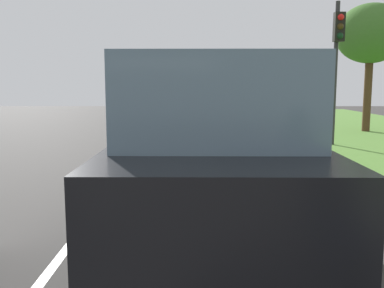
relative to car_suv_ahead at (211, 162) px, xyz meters
name	(u,v)px	position (x,y,z in m)	size (l,w,h in m)	color
ground_plane	(157,167)	(-1.07, 5.84, -1.17)	(60.00, 60.00, 0.00)	#383533
lane_line_center	(128,166)	(-1.77, 5.84, -1.16)	(0.12, 32.00, 0.01)	silver
lane_line_right_edge	(301,166)	(2.53, 5.84, -1.16)	(0.12, 32.00, 0.01)	silver
curb_right	(322,164)	(3.03, 5.84, -1.11)	(0.24, 48.00, 0.12)	#9E9B93
car_suv_ahead	(211,162)	(0.00, 0.00, 0.00)	(2.01, 4.52, 2.28)	black
traffic_light_near_right	(336,51)	(4.39, 9.28, 1.90)	(0.32, 0.50, 4.63)	#2D2D2D
tree_roadside_far	(370,35)	(7.14, 13.49, 2.89)	(2.85, 2.85, 5.31)	#4C331E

